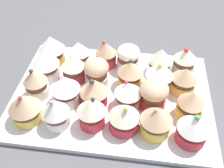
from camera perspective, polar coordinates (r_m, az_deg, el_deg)
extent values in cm
cube|color=#4C4C51|center=(62.47, 0.00, -3.72)|extent=(180.00, 180.00, 3.00)
cube|color=silver|center=(60.91, 0.00, -2.41)|extent=(45.20, 31.93, 1.20)
cylinder|color=#EFC651|center=(57.66, -18.08, -6.43)|extent=(6.19, 6.19, 2.26)
cylinder|color=brown|center=(56.44, -18.45, -5.37)|extent=(5.89, 5.89, 1.04)
cone|color=tan|center=(54.71, -19.01, -3.74)|extent=(6.70, 6.70, 3.78)
sphere|color=red|center=(53.15, -19.55, -2.85)|extent=(0.80, 0.80, 0.80)
cylinder|color=white|center=(55.09, -11.90, -7.67)|extent=(5.25, 5.25, 2.44)
cylinder|color=brown|center=(53.72, -12.17, -6.51)|extent=(4.79, 4.79, 1.12)
cone|color=white|center=(51.91, -12.57, -4.85)|extent=(5.68, 5.68, 3.66)
sphere|color=pink|center=(50.44, -13.19, -3.96)|extent=(0.87, 0.87, 0.87)
cylinder|color=#D1333D|center=(53.91, -4.41, -7.74)|extent=(5.29, 5.29, 2.79)
cylinder|color=brown|center=(52.32, -4.53, -6.38)|extent=(4.89, 4.89, 1.27)
cone|color=#F4EDC6|center=(50.60, -4.67, -4.79)|extent=(5.83, 5.83, 3.21)
sphere|color=#333338|center=(49.67, -4.22, -3.41)|extent=(0.87, 0.87, 0.87)
cylinder|color=#D1333D|center=(53.44, 2.60, -8.66)|extent=(6.09, 6.09, 2.37)
cylinder|color=brown|center=(52.08, 2.66, -7.54)|extent=(5.69, 5.69, 1.04)
cone|color=#F4EDC6|center=(50.43, 2.74, -6.07)|extent=(6.24, 6.24, 3.18)
sphere|color=#EAD64C|center=(48.94, 3.16, -5.53)|extent=(0.85, 0.85, 0.85)
cylinder|color=#EFC651|center=(53.31, 9.37, -9.41)|extent=(5.96, 5.96, 2.66)
cylinder|color=brown|center=(51.79, 9.61, -8.17)|extent=(5.29, 5.29, 1.16)
cone|color=tan|center=(50.18, 9.89, -6.75)|extent=(6.37, 6.37, 2.97)
sphere|color=pink|center=(49.07, 9.51, -5.70)|extent=(0.69, 0.69, 0.69)
cylinder|color=#D1333D|center=(53.86, 16.88, -10.69)|extent=(5.94, 5.94, 2.59)
cylinder|color=brown|center=(52.45, 17.29, -9.56)|extent=(5.31, 5.31, 1.02)
cone|color=white|center=(50.75, 17.81, -8.10)|extent=(6.20, 6.20, 3.38)
sphere|color=#4CB266|center=(49.60, 18.24, -7.03)|extent=(1.09, 1.09, 1.09)
cylinder|color=white|center=(61.62, -15.93, -1.36)|extent=(5.23, 5.23, 2.65)
cylinder|color=brown|center=(60.19, -16.32, 0.02)|extent=(4.79, 4.79, 1.53)
cone|color=tan|center=(58.64, -16.77, 1.65)|extent=(5.38, 5.38, 3.14)
sphere|color=#333338|center=(57.86, -17.38, 2.71)|extent=(0.97, 0.97, 0.97)
cylinder|color=white|center=(58.72, -9.86, -2.73)|extent=(6.19, 6.19, 2.79)
cylinder|color=brown|center=(57.35, -10.09, -1.44)|extent=(5.76, 5.76, 1.03)
cone|color=white|center=(55.72, -10.38, 0.22)|extent=(6.40, 6.40, 3.63)
cylinder|color=#D1333D|center=(57.73, -3.93, -3.28)|extent=(5.89, 5.89, 2.47)
cylinder|color=brown|center=(56.45, -4.02, -2.10)|extent=(5.23, 5.23, 1.01)
cone|color=tan|center=(54.74, -4.14, -0.39)|extent=(6.25, 6.25, 3.75)
sphere|color=#333338|center=(53.17, -4.46, 0.49)|extent=(1.14, 1.14, 1.14)
cylinder|color=white|center=(57.37, 3.43, -3.76)|extent=(5.67, 5.67, 2.32)
cylinder|color=brown|center=(55.99, 3.51, -2.50)|extent=(5.19, 5.19, 1.40)
cone|color=white|center=(54.43, 3.60, -0.95)|extent=(5.91, 5.91, 2.92)
sphere|color=red|center=(53.74, 3.11, 0.38)|extent=(0.71, 0.71, 0.71)
cylinder|color=#D1333D|center=(57.72, 8.84, -3.90)|extent=(5.59, 5.59, 2.42)
cylinder|color=brown|center=(56.29, 9.06, -2.59)|extent=(5.18, 5.18, 1.47)
ellipsoid|color=tan|center=(54.92, 9.28, -1.24)|extent=(6.19, 6.19, 3.91)
cylinder|color=#EFC651|center=(57.86, 16.50, -5.60)|extent=(5.59, 5.59, 2.34)
cylinder|color=brown|center=(56.53, 16.87, -4.42)|extent=(4.95, 4.95, 1.30)
cone|color=tan|center=(55.00, 17.32, -2.96)|extent=(5.70, 5.70, 2.96)
cylinder|color=white|center=(65.61, -14.06, 2.52)|extent=(6.16, 6.16, 2.71)
cylinder|color=brown|center=(64.34, -14.36, 3.83)|extent=(5.81, 5.81, 1.26)
cone|color=white|center=(62.91, -14.73, 5.41)|extent=(6.73, 6.73, 3.33)
cylinder|color=#D1333D|center=(63.56, -8.26, 1.87)|extent=(5.28, 5.28, 2.56)
cylinder|color=brown|center=(62.20, -8.46, 3.26)|extent=(5.00, 5.00, 1.55)
cone|color=#F4EDC6|center=(60.78, -8.67, 4.82)|extent=(5.56, 5.56, 2.86)
cylinder|color=white|center=(61.91, -3.31, 1.04)|extent=(5.49, 5.49, 2.72)
cylinder|color=brown|center=(60.56, -3.39, 2.39)|extent=(5.01, 5.01, 1.23)
ellipsoid|color=tan|center=(59.38, -3.46, 3.66)|extent=(5.73, 5.73, 3.90)
cylinder|color=#EFC651|center=(61.75, 3.90, 0.74)|extent=(5.73, 5.73, 2.53)
cylinder|color=brown|center=(60.41, 3.99, 2.08)|extent=(5.08, 5.08, 1.39)
cone|color=tan|center=(58.96, 4.10, 3.64)|extent=(6.01, 6.01, 2.98)
sphere|color=#333338|center=(58.49, 4.18, 4.94)|extent=(1.13, 1.13, 1.13)
cylinder|color=white|center=(62.02, 10.05, 0.22)|extent=(6.09, 6.09, 2.48)
cylinder|color=brown|center=(60.74, 10.27, 1.48)|extent=(5.66, 5.66, 1.26)
cone|color=white|center=(59.29, 10.53, 3.02)|extent=(6.43, 6.43, 3.10)
sphere|color=#EAD64C|center=(58.35, 10.53, 4.03)|extent=(1.06, 1.06, 1.06)
cylinder|color=#EFC651|center=(62.47, 15.18, -0.51)|extent=(5.74, 5.74, 2.44)
cylinder|color=brown|center=(61.21, 15.50, 0.71)|extent=(5.21, 5.21, 1.27)
cone|color=tan|center=(59.84, 15.87, 2.15)|extent=(5.84, 5.84, 2.89)
cylinder|color=#EFC651|center=(69.68, -12.69, 5.60)|extent=(6.01, 6.01, 2.54)
cylinder|color=brown|center=(68.46, -12.95, 6.91)|extent=(5.43, 5.43, 1.52)
cone|color=white|center=(66.89, -13.32, 8.73)|extent=(6.72, 6.72, 3.85)
cylinder|color=white|center=(67.96, -7.08, 5.22)|extent=(5.25, 5.25, 2.37)
cylinder|color=brown|center=(66.84, -7.21, 6.41)|extent=(4.82, 4.82, 1.21)
cone|color=white|center=(65.50, -7.38, 7.94)|extent=(5.45, 5.45, 3.26)
cylinder|color=#D1333D|center=(67.14, -1.32, 5.15)|extent=(5.22, 5.22, 2.57)
cylinder|color=brown|center=(65.95, -1.35, 6.42)|extent=(4.78, 4.78, 1.22)
cone|color=tan|center=(64.66, -1.38, 7.89)|extent=(5.30, 5.30, 3.02)
sphere|color=red|center=(64.21, -1.82, 9.09)|extent=(1.01, 1.01, 1.01)
cylinder|color=white|center=(66.49, 3.49, 4.60)|extent=(5.54, 5.54, 2.57)
cylinder|color=brown|center=(65.35, 3.56, 5.81)|extent=(5.17, 5.17, 1.03)
ellipsoid|color=white|center=(64.35, 3.62, 6.92)|extent=(5.80, 5.80, 3.67)
cylinder|color=white|center=(66.30, 10.30, 3.52)|extent=(5.56, 5.56, 2.25)
cylinder|color=brown|center=(65.23, 10.48, 4.63)|extent=(4.90, 4.90, 1.11)
cone|color=#F4EDC6|center=(63.79, 10.75, 6.22)|extent=(5.70, 5.70, 3.52)
cylinder|color=white|center=(67.21, 15.29, 3.44)|extent=(5.30, 5.30, 2.74)
cylinder|color=brown|center=(65.89, 15.64, 4.81)|extent=(5.02, 5.02, 1.48)
cone|color=#F4EDC6|center=(64.53, 16.02, 6.34)|extent=(5.63, 5.63, 3.02)
sphere|color=red|center=(63.52, 16.00, 7.19)|extent=(1.16, 1.16, 1.16)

